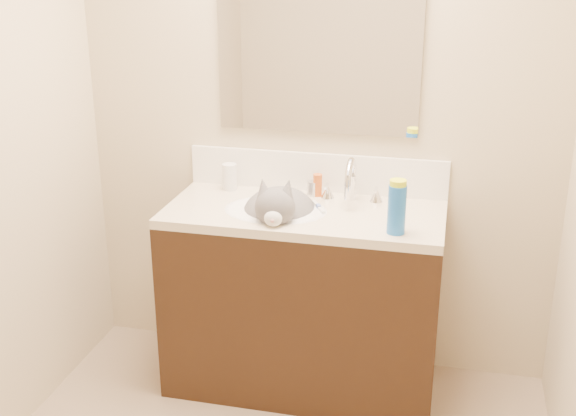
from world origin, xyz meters
The scene contains 16 objects.
room_shell centered at (0.00, 0.00, 1.49)m, with size 2.24×2.54×2.52m.
vanity_cabinet centered at (0.00, 0.97, 0.41)m, with size 1.20×0.55×0.82m, color black.
counter_slab centered at (0.00, 0.97, 0.84)m, with size 1.20×0.55×0.04m, color beige.
basin centered at (-0.12, 0.94, 0.79)m, with size 0.45×0.36×0.14m, color white.
faucet centered at (0.18, 1.11, 0.95)m, with size 0.28×0.20×0.21m.
cat centered at (-0.11, 0.95, 0.84)m, with size 0.40×0.47×0.34m.
backsplash centered at (0.00, 1.24, 0.95)m, with size 1.20×0.02×0.18m, color white.
mirror centered at (0.00, 1.24, 1.54)m, with size 0.90×0.02×0.80m, color white.
pill_bottle centered at (-0.39, 1.16, 0.92)m, with size 0.07×0.07×0.12m, color silver.
pill_label centered at (-0.39, 1.16, 0.90)m, with size 0.05×0.05×0.04m, color orange.
silver_jar centered at (0.00, 1.17, 0.89)m, with size 0.06×0.06×0.06m, color #B7B7BC.
amber_bottle centered at (0.02, 1.17, 0.91)m, with size 0.04×0.04×0.10m, color #C15116.
toothbrush centered at (0.06, 1.01, 0.87)m, with size 0.02×0.15×0.01m, color silver.
toothbrush_head centered at (0.06, 1.01, 0.87)m, with size 0.02×0.03×0.02m, color #5E77C9.
spray_can centered at (0.41, 0.80, 0.96)m, with size 0.07×0.07×0.20m, color blue.
spray_cap centered at (0.41, 0.80, 1.06)m, with size 0.07×0.07×0.04m, color #D9EB18.
Camera 1 is at (0.60, -1.88, 1.93)m, focal length 45.00 mm.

